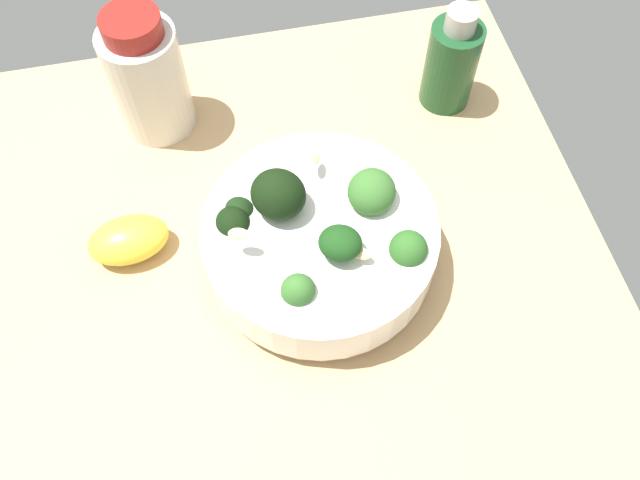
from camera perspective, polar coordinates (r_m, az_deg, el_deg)
The scene contains 5 objects.
ground_plane at distance 63.67cm, azimuth -2.83°, elevation -2.60°, with size 60.07×60.07×4.34cm, color tan.
bowl_of_broccoli at distance 57.91cm, azimuth -0.02°, elevation 0.13°, with size 20.62×20.62×11.42cm.
lemon_wedge at distance 63.09cm, azimuth -16.26°, elevation 0.01°, with size 7.42×4.85×3.68cm, color yellow.
bottle_tall at distance 68.49cm, azimuth -14.74°, elevation 13.54°, with size 7.49×7.49×13.88cm.
bottle_short at distance 70.91cm, azimuth 11.32°, elevation 14.85°, with size 5.38×5.38×11.71cm.
Camera 1 is at (-3.06, -29.25, 54.30)cm, focal length 36.93 mm.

